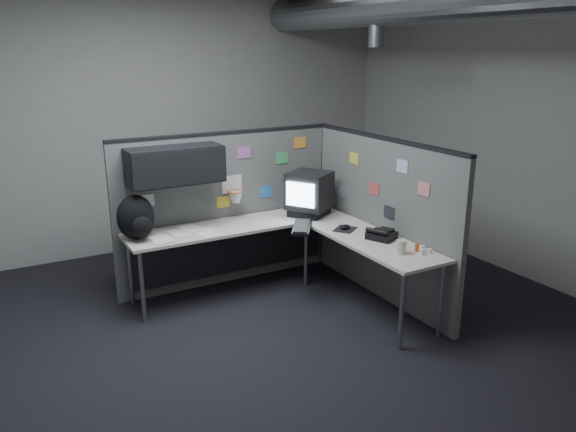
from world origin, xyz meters
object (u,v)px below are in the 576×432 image
desk (274,239)px  backpack (136,218)px  monitor (309,193)px  phone (381,235)px  keyboard (302,227)px

desk → backpack: (-1.27, 0.31, 0.32)m
monitor → phone: monitor is taller
keyboard → backpack: bearing=152.3°
keyboard → phone: bearing=-61.1°
backpack → monitor: bearing=9.2°
desk → phone: size_ratio=7.54×
monitor → backpack: size_ratio=1.32×
desk → phone: phone is taller
monitor → backpack: monitor is taller
keyboard → monitor: bearing=41.0°
keyboard → phone: (0.49, -0.62, 0.02)m
monitor → desk: bearing=-146.3°
desk → backpack: backpack is taller
monitor → keyboard: bearing=-117.1°
desk → keyboard: (0.22, -0.18, 0.14)m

